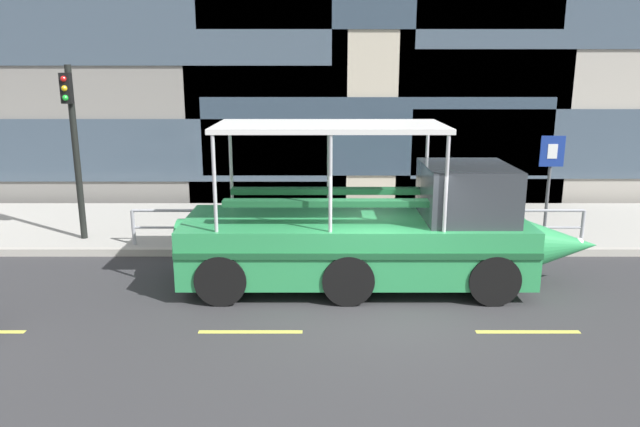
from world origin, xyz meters
TOP-DOWN VIEW (x-y plane):
  - ground_plane at (0.00, 0.00)m, footprint 120.00×120.00m
  - sidewalk at (0.00, 5.60)m, footprint 32.00×4.80m
  - curb_edge at (0.00, 3.11)m, footprint 32.00×0.18m
  - lane_centreline at (-0.00, -1.17)m, footprint 25.80×0.12m
  - curb_guardrail at (-0.27, 3.45)m, footprint 11.14×0.09m
  - traffic_light_pole at (-7.25, 3.95)m, footprint 0.24×0.46m
  - parking_sign at (4.54, 3.98)m, footprint 0.60×0.12m
  - duck_tour_boat at (0.03, 1.16)m, footprint 8.69×2.47m
  - pedestrian_near_bow at (2.57, 4.68)m, footprint 0.29×0.42m

SIDE VIEW (x-z plane):
  - ground_plane at x=0.00m, z-range 0.00..0.00m
  - lane_centreline at x=0.00m, z-range 0.00..0.01m
  - sidewalk at x=0.00m, z-range 0.00..0.18m
  - curb_edge at x=0.00m, z-range 0.00..0.18m
  - curb_guardrail at x=-0.27m, z-range 0.33..1.23m
  - duck_tour_boat at x=0.03m, z-range -0.59..2.76m
  - pedestrian_near_bow at x=2.57m, z-range 0.35..1.94m
  - parking_sign at x=4.54m, z-range 0.65..3.28m
  - traffic_light_pole at x=-7.25m, z-range 0.63..4.95m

